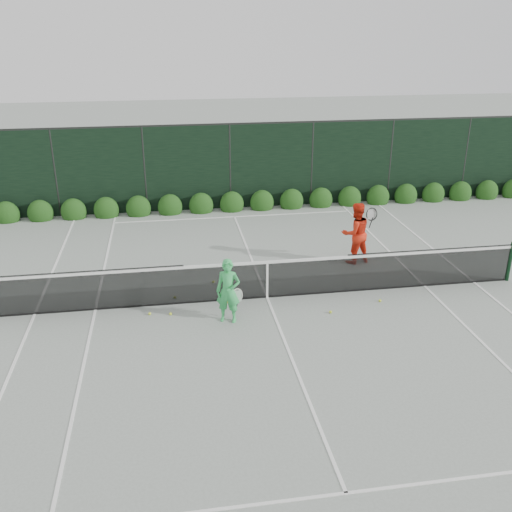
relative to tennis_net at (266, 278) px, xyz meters
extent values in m
plane|color=gray|center=(0.02, 0.00, -0.53)|extent=(80.00, 80.00, 0.00)
cylinder|color=black|center=(6.42, 0.00, 0.00)|extent=(0.10, 0.10, 1.07)
cube|color=black|center=(-4.18, 0.00, -0.02)|extent=(4.40, 0.01, 1.02)
cube|color=black|center=(0.02, 0.00, -0.05)|extent=(4.00, 0.01, 0.96)
cube|color=black|center=(4.22, 0.00, -0.02)|extent=(4.40, 0.01, 1.02)
cube|color=white|center=(0.02, 0.00, 0.41)|extent=(12.80, 0.03, 0.07)
cube|color=black|center=(0.02, 0.00, -0.51)|extent=(12.80, 0.02, 0.04)
cube|color=white|center=(0.02, 0.00, -0.07)|extent=(0.05, 0.03, 0.91)
imported|color=green|center=(-1.04, -1.02, 0.21)|extent=(0.63, 0.51, 1.49)
torus|color=beige|center=(-0.84, -0.92, 0.02)|extent=(0.29, 0.12, 0.30)
cylinder|color=black|center=(-0.84, -0.92, -0.22)|extent=(0.10, 0.03, 0.30)
imported|color=red|center=(2.84, 1.84, 0.34)|extent=(0.96, 0.81, 1.74)
torus|color=black|center=(3.19, 1.64, 0.93)|extent=(0.30, 0.08, 0.30)
cylinder|color=black|center=(3.19, 1.64, 0.69)|extent=(0.10, 0.03, 0.30)
cube|color=white|center=(-5.46, 0.00, -0.53)|extent=(0.06, 23.77, 0.01)
cube|color=white|center=(5.51, 0.00, -0.53)|extent=(0.06, 23.77, 0.01)
cube|color=white|center=(-4.09, 0.00, -0.53)|extent=(0.06, 23.77, 0.01)
cube|color=white|center=(4.14, 0.00, -0.53)|extent=(0.06, 23.77, 0.01)
cube|color=white|center=(0.02, 11.88, -0.53)|extent=(11.03, 0.06, 0.01)
cube|color=white|center=(0.02, 6.40, -0.53)|extent=(8.23, 0.06, 0.01)
cube|color=white|center=(0.02, -6.40, -0.53)|extent=(8.23, 0.06, 0.01)
cube|color=white|center=(0.02, 0.00, -0.53)|extent=(0.06, 12.80, 0.01)
cube|color=black|center=(0.02, 7.50, 0.97)|extent=(32.00, 0.06, 3.00)
cube|color=#262826|center=(0.02, 7.50, 2.50)|extent=(32.00, 0.06, 0.06)
cylinder|color=#262826|center=(-5.98, 7.50, 0.97)|extent=(0.08, 0.08, 3.00)
cylinder|color=#262826|center=(-2.98, 7.50, 0.97)|extent=(0.08, 0.08, 3.00)
cylinder|color=#262826|center=(0.02, 7.50, 0.97)|extent=(0.08, 0.08, 3.00)
cylinder|color=#262826|center=(3.02, 7.50, 0.97)|extent=(0.08, 0.08, 3.00)
cylinder|color=#262826|center=(6.02, 7.50, 0.97)|extent=(0.08, 0.08, 3.00)
cylinder|color=#262826|center=(9.02, 7.50, 0.97)|extent=(0.08, 0.08, 3.00)
ellipsoid|color=#14350E|center=(-7.68, 7.15, -0.30)|extent=(0.86, 0.65, 0.94)
ellipsoid|color=#14350E|center=(-6.58, 7.15, -0.30)|extent=(0.86, 0.65, 0.94)
ellipsoid|color=#14350E|center=(-5.48, 7.15, -0.30)|extent=(0.86, 0.65, 0.94)
ellipsoid|color=#14350E|center=(-4.38, 7.15, -0.30)|extent=(0.86, 0.65, 0.94)
ellipsoid|color=#14350E|center=(-3.28, 7.15, -0.30)|extent=(0.86, 0.65, 0.94)
ellipsoid|color=#14350E|center=(-2.18, 7.15, -0.30)|extent=(0.86, 0.65, 0.94)
ellipsoid|color=#14350E|center=(-1.08, 7.15, -0.30)|extent=(0.86, 0.65, 0.94)
ellipsoid|color=#14350E|center=(0.02, 7.15, -0.30)|extent=(0.86, 0.65, 0.94)
ellipsoid|color=#14350E|center=(1.12, 7.15, -0.30)|extent=(0.86, 0.65, 0.94)
ellipsoid|color=#14350E|center=(2.22, 7.15, -0.30)|extent=(0.86, 0.65, 0.94)
ellipsoid|color=#14350E|center=(3.32, 7.15, -0.30)|extent=(0.86, 0.65, 0.94)
ellipsoid|color=#14350E|center=(4.42, 7.15, -0.30)|extent=(0.86, 0.65, 0.94)
ellipsoid|color=#14350E|center=(5.52, 7.15, -0.30)|extent=(0.86, 0.65, 0.94)
ellipsoid|color=#14350E|center=(6.62, 7.15, -0.30)|extent=(0.86, 0.65, 0.94)
ellipsoid|color=#14350E|center=(7.72, 7.15, -0.30)|extent=(0.86, 0.65, 0.94)
ellipsoid|color=#14350E|center=(8.82, 7.15, -0.30)|extent=(0.86, 0.65, 0.94)
ellipsoid|color=#14350E|center=(9.92, 7.15, -0.30)|extent=(0.86, 0.65, 0.94)
sphere|color=#CDE132|center=(-2.82, -0.45, -0.50)|extent=(0.07, 0.07, 0.07)
sphere|color=#CDE132|center=(-1.20, 1.07, -0.50)|extent=(0.07, 0.07, 0.07)
sphere|color=#CDE132|center=(-0.97, -0.15, -0.50)|extent=(0.07, 0.07, 0.07)
sphere|color=#CDE132|center=(1.34, -1.04, -0.50)|extent=(0.07, 0.07, 0.07)
sphere|color=#CDE132|center=(2.69, -0.67, -0.50)|extent=(0.07, 0.07, 0.07)
sphere|color=#CDE132|center=(-2.22, 0.31, -0.50)|extent=(0.07, 0.07, 0.07)
sphere|color=#CDE132|center=(-2.34, -0.54, -0.50)|extent=(0.07, 0.07, 0.07)
camera|label=1|loc=(-2.26, -12.39, 5.73)|focal=40.00mm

